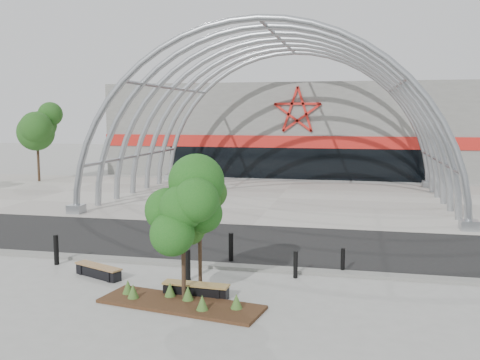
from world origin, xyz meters
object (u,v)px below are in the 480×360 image
Objects in this scene: street_tree_0 at (183,208)px; bench_1 at (196,290)px; bollard_2 at (231,247)px; street_tree_1 at (200,212)px; bench_0 at (98,271)px.

street_tree_0 is 1.89× the size of bench_1.
bench_1 is at bearing -91.79° from bollard_2.
street_tree_0 is at bearing -99.67° from street_tree_1.
bench_0 is 4.79m from bollard_2.
bench_0 is 1.81× the size of bollard_2.
bench_0 is at bearing 162.56° from bench_1.
street_tree_0 reaches higher than bench_1.
bench_0 is at bearing 171.46° from street_tree_1.
street_tree_0 is 1.98× the size of bench_0.
bench_1 is at bearing -85.45° from street_tree_1.
street_tree_0 is 1.11m from street_tree_1.
bollard_2 is at bearing 87.04° from street_tree_1.
bench_0 is (-3.52, 1.61, -2.55)m from street_tree_0.
street_tree_1 reaches higher than bench_0.
bench_0 is at bearing 155.41° from street_tree_0.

